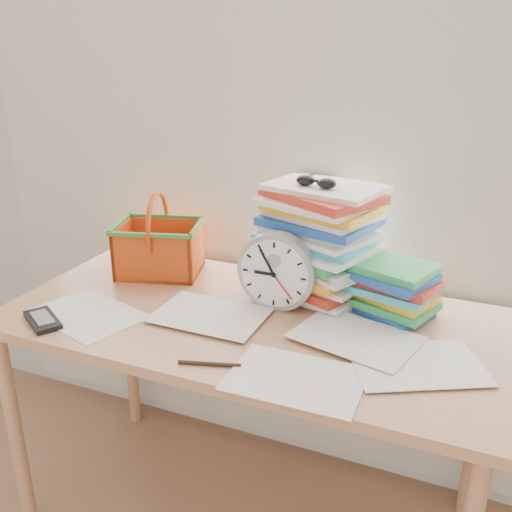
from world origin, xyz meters
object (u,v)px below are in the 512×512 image
at_px(desk, 248,339).
at_px(clock, 277,271).
at_px(basket, 158,234).
at_px(book_stack, 392,289).
at_px(calculator, 43,320).
at_px(paper_stack, 319,241).

distance_m(desk, clock, 0.22).
bearing_deg(clock, basket, 167.64).
xyz_separation_m(book_stack, basket, (-0.77, 0.00, 0.06)).
xyz_separation_m(desk, calculator, (-0.51, -0.26, 0.08)).
bearing_deg(basket, desk, -40.74).
bearing_deg(clock, desk, -123.31).
distance_m(paper_stack, basket, 0.54).
xyz_separation_m(clock, calculator, (-0.57, -0.34, -0.11)).
xyz_separation_m(desk, paper_stack, (0.13, 0.23, 0.25)).
height_order(clock, basket, basket).
bearing_deg(desk, calculator, -152.98).
bearing_deg(book_stack, calculator, -153.33).
distance_m(paper_stack, book_stack, 0.26).
bearing_deg(book_stack, clock, -162.70).
bearing_deg(clock, paper_stack, 61.89).
relative_size(desk, book_stack, 5.45).
height_order(paper_stack, book_stack, paper_stack).
xyz_separation_m(paper_stack, clock, (-0.08, -0.14, -0.06)).
distance_m(paper_stack, clock, 0.17).
relative_size(book_stack, calculator, 1.74).
bearing_deg(desk, basket, 155.55).
bearing_deg(paper_stack, basket, -175.35).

